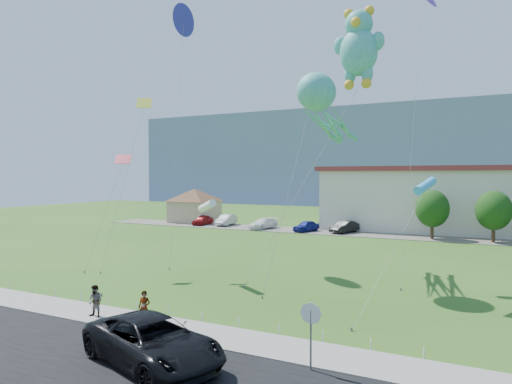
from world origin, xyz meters
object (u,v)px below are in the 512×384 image
pedestrian_right (95,301)px  parked_car_white (263,223)px  parked_car_red (203,220)px  parked_car_blue (306,226)px  octopus_kite (322,106)px  teddy_bear_kite (359,46)px  pavilion (195,202)px  parked_car_silver (226,220)px  stop_sign (311,320)px  parked_car_black (344,227)px  suv (153,342)px  pedestrian_left (144,308)px

pedestrian_right → parked_car_white: (-8.86, 37.63, -0.13)m
parked_car_red → parked_car_blue: parked_car_red is taller
parked_car_white → octopus_kite: size_ratio=0.34×
pedestrian_right → teddy_bear_kite: bearing=53.9°
octopus_kite → parked_car_blue: bearing=112.5°
parked_car_red → octopus_kite: size_ratio=0.29×
pavilion → parked_car_silver: (6.74, -2.13, -2.22)m
stop_sign → parked_car_red: 49.44m
octopus_kite → parked_car_red: bearing=136.4°
octopus_kite → pedestrian_right: bearing=-116.9°
parked_car_white → parked_car_black: bearing=15.8°
parked_car_black → stop_sign: bearing=-57.7°
stop_sign → suv: (-5.32, -2.15, -0.95)m
stop_sign → octopus_kite: octopus_kite is taller
parked_car_white → parked_car_black: parked_car_black is taller
stop_sign → pavilion: bearing=128.4°
stop_sign → octopus_kite: 18.31m
pedestrian_left → suv: bearing=-63.8°
octopus_kite → teddy_bear_kite: (2.09, 1.53, 4.16)m
octopus_kite → stop_sign: bearing=-73.1°
pedestrian_left → parked_car_blue: size_ratio=0.39×
suv → parked_car_blue: size_ratio=1.55×
pedestrian_right → parked_car_black: 38.18m
parked_car_blue → octopus_kite: 27.82m
parked_car_blue → octopus_kite: (9.76, -23.61, 11.01)m
pavilion → teddy_bear_kite: size_ratio=0.50×
pedestrian_right → parked_car_white: bearing=97.8°
pavilion → parked_car_silver: 7.41m
parked_car_white → suv: bearing=-56.8°
parked_car_silver → parked_car_blue: bearing=-14.0°
pavilion → suv: (28.18, -44.36, -2.10)m
pavilion → parked_car_blue: (19.27, -3.85, -2.28)m
pavilion → parked_car_red: (3.38, -3.02, -2.28)m
parked_car_black → parked_car_red: bearing=-161.5°
parked_car_blue → suv: bearing=-60.8°
pedestrian_right → teddy_bear_kite: size_ratio=0.08×
teddy_bear_kite → pedestrian_right: bearing=-120.7°
suv → parked_car_black: 41.53m
stop_sign → teddy_bear_kite: (-2.38, 16.27, 14.04)m
pedestrian_left → parked_car_black: 37.98m
suv → parked_car_red: size_ratio=1.54×
parked_car_red → parked_car_white: 9.84m
pavilion → suv: pavilion is taller
suv → octopus_kite: 20.09m
suv → parked_car_black: bearing=24.0°
teddy_bear_kite → octopus_kite: bearing=-143.8°
stop_sign → parked_car_white: bearing=117.7°
parked_car_blue → octopus_kite: bearing=-50.8°
parked_car_red → parked_car_black: parked_car_black is taller
pedestrian_left → parked_car_blue: (-5.68, 37.16, -0.14)m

